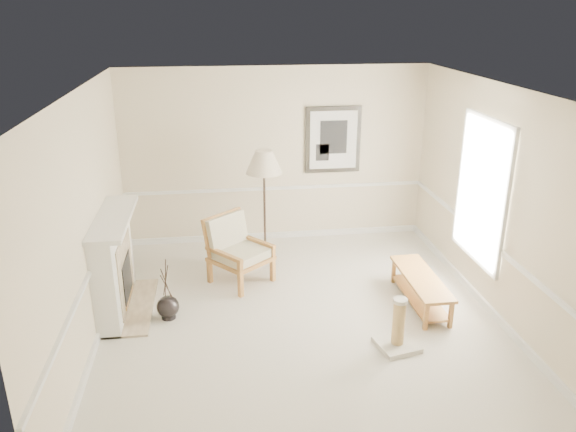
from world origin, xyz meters
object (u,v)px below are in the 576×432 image
Objects in this scene: armchair at (235,246)px; bench at (421,286)px; floor_lamp at (264,165)px; scratching_post at (398,332)px; floor_vase at (168,307)px.

bench is at bearing -64.02° from armchair.
armchair is 1.32m from floor_lamp.
armchair is at bearing 131.84° from scratching_post.
floor_vase is at bearing -130.04° from floor_lamp.
floor_lamp is at bearing 137.86° from bench.
armchair is 2.71m from scratching_post.
floor_lamp is (1.41, 1.68, 1.37)m from floor_vase.
floor_vase is 0.48× the size of floor_lamp.
floor_vase reaches higher than scratching_post.
armchair reaches higher than bench.
floor_vase is 0.79× the size of armchair.
floor_vase is 1.39m from armchair.
bench is (3.33, -0.06, 0.11)m from floor_vase.
armchair reaches higher than floor_vase.
scratching_post is at bearing -64.27° from floor_lamp.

